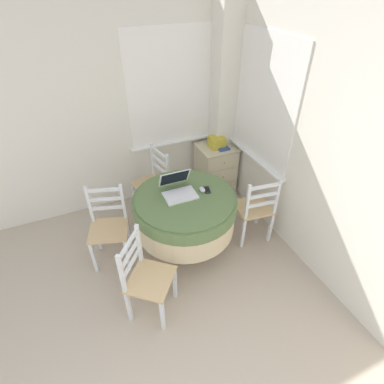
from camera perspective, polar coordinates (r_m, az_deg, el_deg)
name	(u,v)px	position (r m, az deg, el deg)	size (l,w,h in m)	color
corner_room_shell	(205,148)	(2.97, 2.43, 8.46)	(4.54, 5.16, 2.55)	white
round_dining_table	(185,210)	(3.24, -1.37, -3.54)	(1.10, 1.10, 0.78)	#4C3D2D
laptop	(178,189)	(3.15, -2.64, 0.55)	(0.34, 0.35, 0.23)	silver
computer_mouse	(202,190)	(3.19, 1.96, 0.47)	(0.06, 0.09, 0.05)	silver
cell_phone	(207,190)	(3.21, 2.88, 0.43)	(0.09, 0.13, 0.01)	black
dining_chair_near_back_window	(153,183)	(3.93, -7.36, 1.66)	(0.47, 0.49, 0.91)	tan
dining_chair_near_right_window	(255,209)	(3.56, 11.87, -3.21)	(0.45, 0.43, 0.91)	tan
dining_chair_camera_near	(146,278)	(2.85, -8.72, -15.90)	(0.55, 0.56, 0.91)	tan
dining_chair_left_flank	(109,227)	(3.39, -15.54, -6.44)	(0.50, 0.48, 0.91)	tan
corner_cabinet	(215,168)	(4.38, 4.45, 4.61)	(0.51, 0.51, 0.71)	beige
storage_box	(217,142)	(4.15, 4.73, 9.47)	(0.20, 0.20, 0.14)	gold
book_on_cabinet	(222,147)	(4.16, 5.70, 8.53)	(0.15, 0.21, 0.02)	#33478C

